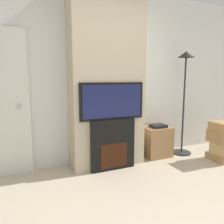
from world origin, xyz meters
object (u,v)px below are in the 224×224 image
(floor_lamp, at_px, (185,85))
(media_stand, at_px, (156,141))
(fireplace, at_px, (112,144))
(television, at_px, (112,101))

(floor_lamp, height_order, media_stand, floor_lamp)
(fireplace, bearing_deg, television, -90.00)
(floor_lamp, bearing_deg, media_stand, 173.10)
(fireplace, xyz_separation_m, television, (0.00, -0.00, 0.64))
(media_stand, bearing_deg, television, -168.49)
(fireplace, distance_m, floor_lamp, 1.65)
(television, bearing_deg, media_stand, 11.51)
(fireplace, bearing_deg, media_stand, 11.39)
(television, height_order, floor_lamp, floor_lamp)
(television, xyz_separation_m, floor_lamp, (1.41, 0.12, 0.21))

